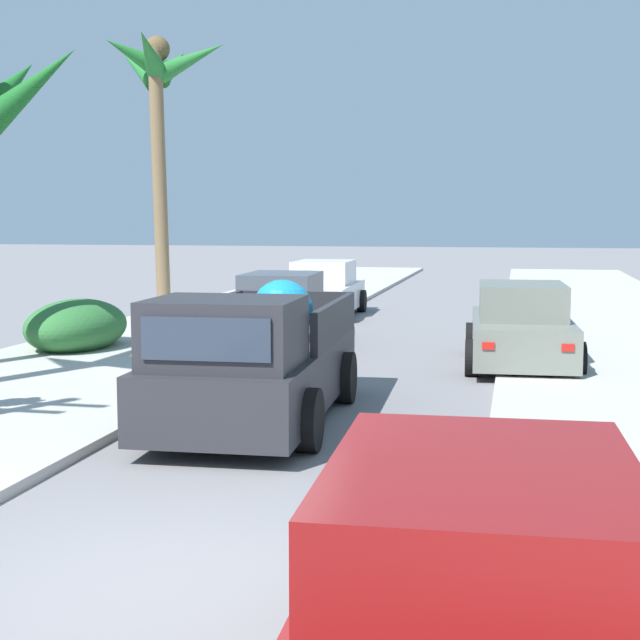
{
  "coord_description": "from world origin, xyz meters",
  "views": [
    {
      "loc": [
        2.56,
        -6.34,
        2.74
      ],
      "look_at": [
        -0.33,
        7.21,
        1.2
      ],
      "focal_mm": 52.0,
      "sensor_mm": 36.0,
      "label": 1
    }
  ],
  "objects_px": {
    "hedge_bush": "(77,326)",
    "car_right_near": "(323,290)",
    "car_right_mid": "(281,311)",
    "car_left_mid": "(480,616)",
    "car_left_near": "(521,328)",
    "palm_tree_left_fore": "(158,91)",
    "pickup_truck": "(255,364)"
  },
  "relations": [
    {
      "from": "car_left_near",
      "to": "car_left_mid",
      "type": "xyz_separation_m",
      "value": [
        -0.24,
        -12.77,
        0.0
      ]
    },
    {
      "from": "pickup_truck",
      "to": "palm_tree_left_fore",
      "type": "height_order",
      "value": "palm_tree_left_fore"
    },
    {
      "from": "pickup_truck",
      "to": "hedge_bush",
      "type": "xyz_separation_m",
      "value": [
        -5.32,
        5.46,
        -0.26
      ]
    },
    {
      "from": "car_left_mid",
      "to": "palm_tree_left_fore",
      "type": "relative_size",
      "value": 0.57
    },
    {
      "from": "car_right_near",
      "to": "pickup_truck",
      "type": "bearing_deg",
      "value": -81.97
    },
    {
      "from": "pickup_truck",
      "to": "car_left_near",
      "type": "distance_m",
      "value": 6.68
    },
    {
      "from": "car_right_near",
      "to": "palm_tree_left_fore",
      "type": "xyz_separation_m",
      "value": [
        -4.25,
        -1.36,
        5.38
      ]
    },
    {
      "from": "car_left_near",
      "to": "car_right_mid",
      "type": "bearing_deg",
      "value": 158.42
    },
    {
      "from": "pickup_truck",
      "to": "car_left_mid",
      "type": "relative_size",
      "value": 1.22
    },
    {
      "from": "hedge_bush",
      "to": "car_right_near",
      "type": "bearing_deg",
      "value": 67.01
    },
    {
      "from": "car_right_mid",
      "to": "hedge_bush",
      "type": "bearing_deg",
      "value": -148.42
    },
    {
      "from": "car_left_near",
      "to": "car_left_mid",
      "type": "height_order",
      "value": "same"
    },
    {
      "from": "car_right_near",
      "to": "hedge_bush",
      "type": "distance_m",
      "value": 8.74
    },
    {
      "from": "car_left_mid",
      "to": "hedge_bush",
      "type": "xyz_separation_m",
      "value": [
        -8.55,
        12.52,
        -0.16
      ]
    },
    {
      "from": "car_right_near",
      "to": "car_right_mid",
      "type": "distance_m",
      "value": 5.79
    },
    {
      "from": "car_left_mid",
      "to": "palm_tree_left_fore",
      "type": "height_order",
      "value": "palm_tree_left_fore"
    },
    {
      "from": "pickup_truck",
      "to": "palm_tree_left_fore",
      "type": "relative_size",
      "value": 0.7
    },
    {
      "from": "car_left_near",
      "to": "car_right_near",
      "type": "bearing_deg",
      "value": 124.54
    },
    {
      "from": "car_left_near",
      "to": "palm_tree_left_fore",
      "type": "xyz_separation_m",
      "value": [
        -9.62,
        6.44,
        5.38
      ]
    },
    {
      "from": "pickup_truck",
      "to": "hedge_bush",
      "type": "distance_m",
      "value": 7.63
    },
    {
      "from": "car_left_near",
      "to": "palm_tree_left_fore",
      "type": "bearing_deg",
      "value": 146.21
    },
    {
      "from": "car_left_near",
      "to": "car_right_mid",
      "type": "xyz_separation_m",
      "value": [
        -5.1,
        2.02,
        0.0
      ]
    },
    {
      "from": "car_left_near",
      "to": "hedge_bush",
      "type": "bearing_deg",
      "value": -178.39
    },
    {
      "from": "car_right_near",
      "to": "hedge_bush",
      "type": "height_order",
      "value": "car_right_near"
    },
    {
      "from": "pickup_truck",
      "to": "palm_tree_left_fore",
      "type": "distance_m",
      "value": 14.61
    },
    {
      "from": "pickup_truck",
      "to": "car_left_mid",
      "type": "height_order",
      "value": "pickup_truck"
    },
    {
      "from": "car_right_mid",
      "to": "palm_tree_left_fore",
      "type": "xyz_separation_m",
      "value": [
        -4.52,
        4.42,
        5.38
      ]
    },
    {
      "from": "car_left_near",
      "to": "car_right_near",
      "type": "height_order",
      "value": "same"
    },
    {
      "from": "car_left_near",
      "to": "car_left_mid",
      "type": "relative_size",
      "value": 1.0
    },
    {
      "from": "car_right_mid",
      "to": "car_left_mid",
      "type": "bearing_deg",
      "value": -71.8
    },
    {
      "from": "car_left_near",
      "to": "car_right_near",
      "type": "xyz_separation_m",
      "value": [
        -5.37,
        7.8,
        0.0
      ]
    },
    {
      "from": "car_left_near",
      "to": "hedge_bush",
      "type": "relative_size",
      "value": 1.55
    }
  ]
}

